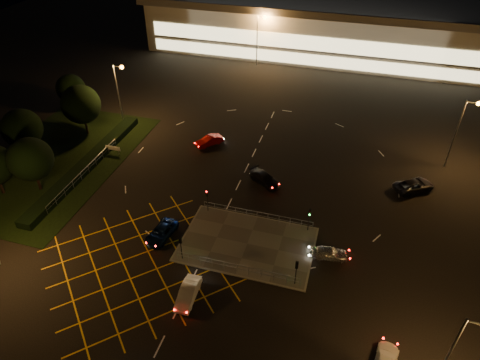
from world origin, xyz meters
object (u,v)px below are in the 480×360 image
(car_left_blue, at_px, (161,232))
(car_east_grey, at_px, (414,185))
(car_queue_white, at_px, (188,293))
(signal_sw, at_px, (181,243))
(signal_se, at_px, (297,268))
(car_far_dkgrey, at_px, (265,178))
(signal_ne, at_px, (310,215))
(signal_nw, at_px, (207,196))
(car_right_silver, at_px, (329,253))
(car_circ_red, at_px, (209,141))

(car_left_blue, xyz_separation_m, car_east_grey, (27.19, 16.80, 0.09))
(car_queue_white, bearing_deg, signal_sw, 116.40)
(signal_se, height_order, car_far_dkgrey, signal_se)
(car_left_blue, bearing_deg, car_east_grey, 39.00)
(signal_ne, height_order, car_left_blue, signal_ne)
(signal_nw, distance_m, car_east_grey, 26.29)
(car_queue_white, relative_size, car_east_grey, 0.81)
(car_queue_white, xyz_separation_m, car_right_silver, (12.28, 9.11, -0.05))
(signal_sw, xyz_separation_m, car_far_dkgrey, (5.13, 15.47, -1.69))
(car_right_silver, relative_size, car_east_grey, 0.72)
(car_circ_red, bearing_deg, car_left_blue, -45.17)
(signal_se, relative_size, car_far_dkgrey, 0.67)
(car_circ_red, distance_m, car_east_grey, 28.77)
(signal_sw, distance_m, signal_se, 12.00)
(car_queue_white, bearing_deg, car_circ_red, 102.92)
(signal_nw, bearing_deg, car_queue_white, -78.69)
(car_left_blue, xyz_separation_m, car_far_dkgrey, (8.63, 13.00, 0.04))
(signal_nw, bearing_deg, signal_se, -33.65)
(car_east_grey, bearing_deg, car_queue_white, 102.54)
(car_far_dkgrey, bearing_deg, signal_nw, 179.81)
(car_queue_white, distance_m, car_right_silver, 15.29)
(signal_se, bearing_deg, car_left_blue, -9.07)
(signal_sw, relative_size, car_east_grey, 0.60)
(car_queue_white, distance_m, car_circ_red, 27.74)
(signal_nw, distance_m, car_far_dkgrey, 9.23)
(car_far_dkgrey, distance_m, car_east_grey, 18.94)
(signal_se, distance_m, signal_ne, 7.99)
(signal_sw, height_order, car_far_dkgrey, signal_sw)
(signal_ne, relative_size, car_queue_white, 0.74)
(car_east_grey, bearing_deg, signal_ne, 98.25)
(car_queue_white, xyz_separation_m, car_far_dkgrey, (2.64, 19.97, -0.02))
(signal_se, relative_size, car_left_blue, 0.69)
(signal_ne, bearing_deg, car_left_blue, -160.42)
(car_far_dkgrey, relative_size, car_right_silver, 1.23)
(signal_ne, xyz_separation_m, car_queue_white, (-9.50, -12.49, -1.67))
(signal_se, distance_m, car_right_silver, 5.65)
(signal_sw, distance_m, car_far_dkgrey, 16.39)
(signal_nw, bearing_deg, signal_ne, 0.00)
(car_left_blue, relative_size, car_right_silver, 1.21)
(signal_ne, xyz_separation_m, car_circ_red, (-16.93, 14.23, -1.68))
(car_left_blue, bearing_deg, signal_sw, -27.97)
(signal_ne, height_order, car_right_silver, signal_ne)
(car_left_blue, bearing_deg, signal_nw, 64.88)
(car_queue_white, relative_size, car_far_dkgrey, 0.91)
(car_queue_white, bearing_deg, car_right_silver, 33.97)
(signal_se, height_order, car_left_blue, signal_se)
(car_far_dkgrey, xyz_separation_m, car_right_silver, (9.64, -10.86, -0.03))
(signal_sw, height_order, car_east_grey, signal_sw)
(car_far_dkgrey, bearing_deg, signal_se, -121.82)
(signal_se, distance_m, car_far_dkgrey, 17.01)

